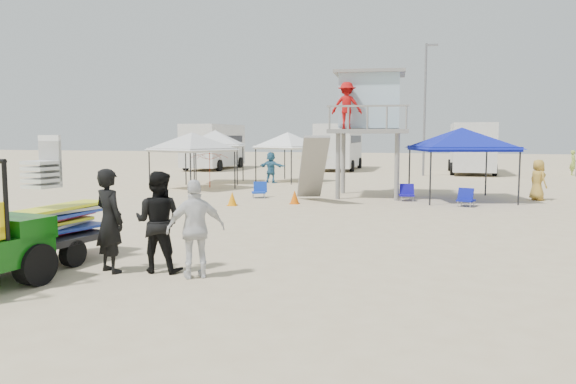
% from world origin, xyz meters
% --- Properties ---
extents(ground, '(140.00, 140.00, 0.00)m').
position_xyz_m(ground, '(0.00, 0.00, 0.00)').
color(ground, beige).
rests_on(ground, ground).
extents(surf_trailer, '(1.68, 2.61, 2.21)m').
position_xyz_m(surf_trailer, '(-3.74, 0.76, 0.90)').
color(surf_trailer, black).
rests_on(surf_trailer, ground).
extents(man_left, '(0.83, 0.73, 1.91)m').
position_xyz_m(man_left, '(-2.22, 0.46, 0.96)').
color(man_left, black).
rests_on(man_left, ground).
extents(man_mid, '(0.94, 0.75, 1.86)m').
position_xyz_m(man_mid, '(-1.37, 0.71, 0.93)').
color(man_mid, black).
rests_on(man_mid, ground).
extents(man_right, '(1.09, 0.91, 1.74)m').
position_xyz_m(man_right, '(-0.52, 0.46, 0.87)').
color(man_right, silver).
rests_on(man_right, ground).
extents(lifeguard_tower, '(3.27, 3.27, 4.93)m').
position_xyz_m(lifeguard_tower, '(0.90, 14.44, 3.68)').
color(lifeguard_tower, gray).
rests_on(lifeguard_tower, ground).
extents(canopy_blue, '(4.13, 4.13, 3.20)m').
position_xyz_m(canopy_blue, '(4.56, 13.98, 2.65)').
color(canopy_blue, black).
rests_on(canopy_blue, ground).
extents(canopy_white_a, '(3.85, 3.85, 3.03)m').
position_xyz_m(canopy_white_a, '(-7.27, 15.51, 2.48)').
color(canopy_white_a, black).
rests_on(canopy_white_a, ground).
extents(canopy_white_b, '(3.28, 3.28, 3.15)m').
position_xyz_m(canopy_white_b, '(-7.51, 18.99, 2.61)').
color(canopy_white_b, black).
rests_on(canopy_white_b, ground).
extents(canopy_white_c, '(3.45, 3.45, 3.05)m').
position_xyz_m(canopy_white_c, '(-4.00, 20.60, 2.50)').
color(canopy_white_c, black).
rests_on(canopy_white_c, ground).
extents(umbrella_a, '(2.15, 2.18, 1.74)m').
position_xyz_m(umbrella_a, '(-6.79, 16.37, 0.87)').
color(umbrella_a, red).
rests_on(umbrella_a, ground).
extents(umbrella_b, '(2.49, 2.50, 1.64)m').
position_xyz_m(umbrella_b, '(-2.30, 19.35, 0.82)').
color(umbrella_b, '#D0D613').
rests_on(umbrella_b, ground).
extents(cone_near, '(0.34, 0.34, 0.50)m').
position_xyz_m(cone_near, '(-1.35, 11.23, 0.25)').
color(cone_near, '#E45E07').
rests_on(cone_near, ground).
extents(cone_far, '(0.34, 0.34, 0.50)m').
position_xyz_m(cone_far, '(-3.38, 10.17, 0.25)').
color(cone_far, '#FF9308').
rests_on(cone_far, ground).
extents(beach_chair_a, '(0.68, 0.75, 0.64)m').
position_xyz_m(beach_chair_a, '(-3.20, 12.87, 0.31)').
color(beach_chair_a, '#1039B5').
rests_on(beach_chair_a, ground).
extents(beach_chair_b, '(0.63, 0.67, 0.64)m').
position_xyz_m(beach_chair_b, '(2.57, 13.27, 0.31)').
color(beach_chair_b, '#150E9A').
rests_on(beach_chair_b, ground).
extents(beach_chair_c, '(0.69, 0.75, 0.64)m').
position_xyz_m(beach_chair_c, '(4.67, 12.05, 0.31)').
color(beach_chair_c, '#0D1593').
rests_on(beach_chair_c, ground).
extents(rv_far_left, '(2.64, 6.80, 3.25)m').
position_xyz_m(rv_far_left, '(-12.00, 29.99, 1.80)').
color(rv_far_left, silver).
rests_on(rv_far_left, ground).
extents(rv_mid_left, '(2.65, 6.50, 3.25)m').
position_xyz_m(rv_mid_left, '(-3.00, 31.49, 1.80)').
color(rv_mid_left, silver).
rests_on(rv_mid_left, ground).
extents(rv_mid_right, '(2.64, 7.00, 3.25)m').
position_xyz_m(rv_mid_right, '(6.00, 29.99, 1.80)').
color(rv_mid_right, silver).
rests_on(rv_mid_right, ground).
extents(light_pole_left, '(0.14, 0.14, 8.00)m').
position_xyz_m(light_pole_left, '(3.00, 27.00, 4.00)').
color(light_pole_left, slate).
rests_on(light_pole_left, ground).
extents(distant_beachgoers, '(17.68, 15.74, 1.82)m').
position_xyz_m(distant_beachgoers, '(-0.06, 20.17, 0.84)').
color(distant_beachgoers, '#9BBA45').
rests_on(distant_beachgoers, ground).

